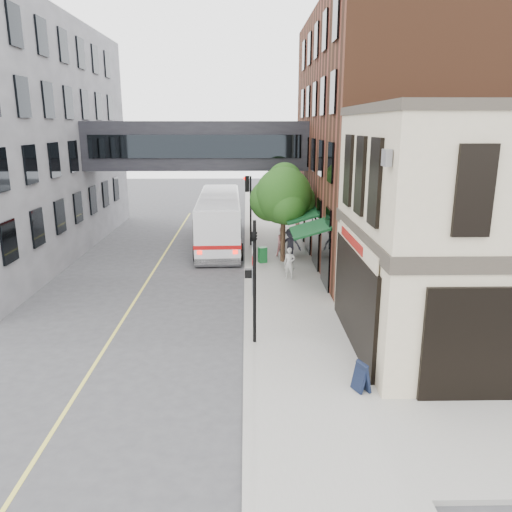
{
  "coord_description": "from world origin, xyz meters",
  "views": [
    {
      "loc": [
        0.13,
        -14.75,
        7.82
      ],
      "look_at": [
        0.49,
        4.05,
        2.84
      ],
      "focal_mm": 35.0,
      "sensor_mm": 36.0,
      "label": 1
    }
  ],
  "objects_px": {
    "pedestrian_b": "(283,242)",
    "newspaper_box": "(262,255)",
    "pedestrian_a": "(289,263)",
    "bus": "(219,217)",
    "sandwich_board": "(361,377)",
    "pedestrian_c": "(290,245)"
  },
  "relations": [
    {
      "from": "pedestrian_b",
      "to": "newspaper_box",
      "type": "distance_m",
      "value": 1.89
    },
    {
      "from": "pedestrian_a",
      "to": "newspaper_box",
      "type": "relative_size",
      "value": 1.81
    },
    {
      "from": "bus",
      "to": "pedestrian_b",
      "type": "bearing_deg",
      "value": -44.86
    },
    {
      "from": "newspaper_box",
      "to": "pedestrian_a",
      "type": "bearing_deg",
      "value": -88.65
    },
    {
      "from": "bus",
      "to": "sandwich_board",
      "type": "distance_m",
      "value": 20.28
    },
    {
      "from": "pedestrian_a",
      "to": "sandwich_board",
      "type": "distance_m",
      "value": 11.23
    },
    {
      "from": "pedestrian_b",
      "to": "newspaper_box",
      "type": "relative_size",
      "value": 1.95
    },
    {
      "from": "pedestrian_b",
      "to": "sandwich_board",
      "type": "relative_size",
      "value": 1.93
    },
    {
      "from": "bus",
      "to": "newspaper_box",
      "type": "xyz_separation_m",
      "value": [
        2.7,
        -5.29,
        -1.22
      ]
    },
    {
      "from": "bus",
      "to": "newspaper_box",
      "type": "distance_m",
      "value": 6.07
    },
    {
      "from": "pedestrian_c",
      "to": "newspaper_box",
      "type": "height_order",
      "value": "pedestrian_c"
    },
    {
      "from": "pedestrian_a",
      "to": "pedestrian_b",
      "type": "xyz_separation_m",
      "value": [
        -0.03,
        4.47,
        0.06
      ]
    },
    {
      "from": "newspaper_box",
      "to": "pedestrian_b",
      "type": "bearing_deg",
      "value": 26.47
    },
    {
      "from": "pedestrian_a",
      "to": "newspaper_box",
      "type": "bearing_deg",
      "value": 134.12
    },
    {
      "from": "bus",
      "to": "pedestrian_c",
      "type": "relative_size",
      "value": 6.37
    },
    {
      "from": "newspaper_box",
      "to": "sandwich_board",
      "type": "bearing_deg",
      "value": -101.09
    },
    {
      "from": "bus",
      "to": "newspaper_box",
      "type": "height_order",
      "value": "bus"
    },
    {
      "from": "bus",
      "to": "pedestrian_b",
      "type": "distance_m",
      "value": 5.63
    },
    {
      "from": "pedestrian_c",
      "to": "bus",
      "type": "bearing_deg",
      "value": 136.64
    },
    {
      "from": "pedestrian_a",
      "to": "pedestrian_b",
      "type": "bearing_deg",
      "value": 112.2
    },
    {
      "from": "pedestrian_b",
      "to": "pedestrian_c",
      "type": "height_order",
      "value": "pedestrian_c"
    },
    {
      "from": "pedestrian_a",
      "to": "bus",
      "type": "bearing_deg",
      "value": 137.2
    }
  ]
}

